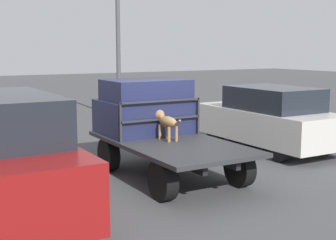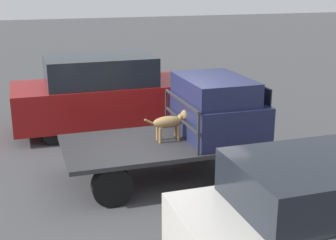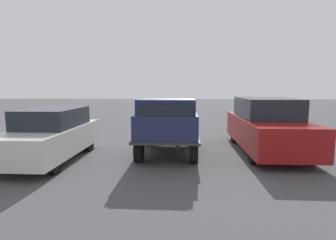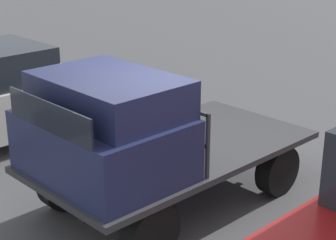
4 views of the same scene
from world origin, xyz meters
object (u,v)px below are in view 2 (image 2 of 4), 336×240
flatbed_truck (163,151)px  dog (173,121)px  parked_pickup_far (108,93)px  parked_sedan (330,217)px

flatbed_truck → dog: bearing=-2.1°
flatbed_truck → dog: dog is taller
dog → parked_pickup_far: size_ratio=0.20×
parked_sedan → dog: bearing=108.2°
parked_sedan → parked_pickup_far: bearing=106.2°
flatbed_truck → dog: (0.20, -0.01, 0.58)m
flatbed_truck → parked_pickup_far: size_ratio=0.78×
dog → parked_pickup_far: bearing=119.1°
flatbed_truck → parked_sedan: (1.11, -3.62, 0.25)m
parked_sedan → parked_pickup_far: 7.26m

